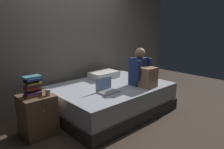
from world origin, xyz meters
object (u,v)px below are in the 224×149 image
(mug, at_px, (48,92))
(laptop, at_px, (106,88))
(bed, at_px, (111,98))
(pillow, at_px, (104,75))
(nightstand, at_px, (38,115))
(person_sitting, at_px, (142,71))
(book_stack, at_px, (32,86))

(mug, bearing_deg, laptop, -15.10)
(bed, height_order, pillow, pillow)
(nightstand, distance_m, laptop, 1.09)
(bed, distance_m, laptop, 0.49)
(nightstand, bearing_deg, person_sitting, -16.64)
(person_sitting, relative_size, mug, 7.28)
(laptop, height_order, pillow, laptop)
(person_sitting, distance_m, book_stack, 1.79)
(bed, xyz_separation_m, pillow, (0.23, 0.45, 0.32))
(mug, bearing_deg, book_stack, 144.97)
(nightstand, xyz_separation_m, pillow, (1.53, 0.33, 0.27))
(nightstand, xyz_separation_m, person_sitting, (1.69, -0.50, 0.46))
(book_stack, bearing_deg, bed, -4.84)
(book_stack, bearing_deg, nightstand, 7.41)
(bed, height_order, mug, mug)
(person_sitting, bearing_deg, pillow, 100.86)
(laptop, distance_m, pillow, 0.87)
(bed, bearing_deg, pillow, 63.39)
(bed, bearing_deg, book_stack, 175.16)
(nightstand, bearing_deg, laptop, -19.55)
(nightstand, distance_m, book_stack, 0.43)
(book_stack, xyz_separation_m, mug, (0.16, -0.12, -0.09))
(mug, bearing_deg, pillow, 17.97)
(nightstand, relative_size, book_stack, 2.08)
(nightstand, bearing_deg, bed, -5.16)
(nightstand, relative_size, person_sitting, 0.89)
(mug, bearing_deg, person_sitting, -13.86)
(pillow, relative_size, mug, 6.22)
(bed, bearing_deg, person_sitting, -45.04)
(laptop, bearing_deg, person_sitting, -12.29)
(laptop, bearing_deg, book_stack, 161.28)
(pillow, bearing_deg, book_stack, -167.81)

